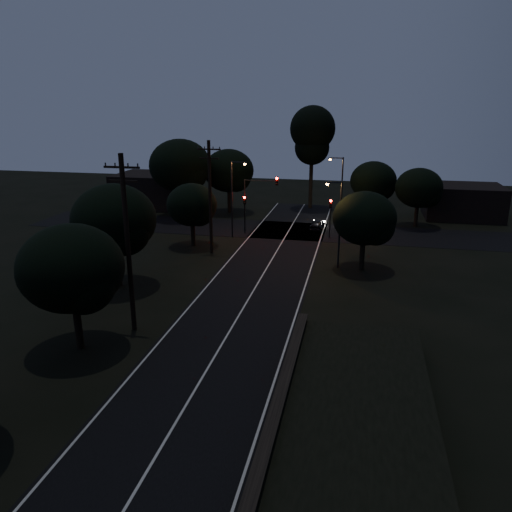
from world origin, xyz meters
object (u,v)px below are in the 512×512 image
at_px(streetlight_b, 340,188).
at_px(streetlight_c, 338,219).
at_px(streetlight_a, 234,194).
at_px(tall_pine, 312,135).
at_px(car, 317,224).
at_px(signal_mast, 260,194).
at_px(signal_left, 245,207).
at_px(signal_right, 330,211).
at_px(utility_pole_mid, 128,242).
at_px(utility_pole_far, 210,196).

height_order(streetlight_b, streetlight_c, streetlight_b).
height_order(streetlight_a, streetlight_c, streetlight_a).
bearing_deg(streetlight_c, tall_pine, 100.93).
xyz_separation_m(streetlight_b, car, (-2.30, -0.90, -4.06)).
bearing_deg(signal_mast, streetlight_a, -140.23).
bearing_deg(car, tall_pine, -76.80).
xyz_separation_m(tall_pine, signal_left, (-5.60, -15.01, -6.79)).
xyz_separation_m(streetlight_b, streetlight_c, (0.52, -14.00, -0.29)).
xyz_separation_m(signal_left, streetlight_b, (9.91, 4.01, 1.80)).
bearing_deg(car, streetlight_b, -154.98).
xyz_separation_m(signal_mast, streetlight_a, (-2.39, -1.99, 0.30)).
bearing_deg(car, signal_mast, 31.31).
height_order(signal_left, car, signal_left).
xyz_separation_m(signal_mast, streetlight_b, (8.22, 4.01, 0.30)).
height_order(signal_right, car, signal_right).
height_order(utility_pole_mid, tall_pine, tall_pine).
xyz_separation_m(utility_pole_far, signal_left, (1.40, 7.99, -2.65)).
relative_size(utility_pole_far, car, 3.10).
relative_size(signal_mast, streetlight_a, 0.78).
bearing_deg(signal_right, utility_pole_mid, -112.99).
bearing_deg(streetlight_a, tall_pine, 69.64).
bearing_deg(streetlight_b, utility_pole_mid, -111.30).
xyz_separation_m(signal_mast, car, (5.92, 3.11, -3.76)).
bearing_deg(utility_pole_mid, signal_mast, 82.96).
bearing_deg(streetlight_a, utility_pole_far, -96.59).
bearing_deg(tall_pine, utility_pole_far, -106.93).
bearing_deg(signal_mast, car, 27.69).
bearing_deg(utility_pole_far, tall_pine, 73.07).
relative_size(streetlight_c, car, 2.22).
xyz_separation_m(signal_left, streetlight_c, (10.43, -9.99, 1.51)).
height_order(utility_pole_mid, car, utility_pole_mid).
xyz_separation_m(utility_pole_mid, signal_right, (10.60, 24.99, -2.90)).
xyz_separation_m(utility_pole_mid, streetlight_b, (11.31, 29.00, -1.10)).
bearing_deg(car, signal_left, 25.86).
distance_m(streetlight_a, streetlight_b, 12.19).
xyz_separation_m(streetlight_c, car, (-2.82, 13.10, -3.77)).
distance_m(utility_pole_far, tall_pine, 24.39).
bearing_deg(car, utility_pole_mid, 75.84).
relative_size(tall_pine, signal_mast, 2.14).
distance_m(utility_pole_mid, streetlight_c, 19.15).
bearing_deg(streetlight_b, car, -158.60).
relative_size(utility_pole_far, streetlight_b, 1.31).
distance_m(tall_pine, streetlight_a, 18.81).
bearing_deg(utility_pole_mid, streetlight_c, 51.74).
bearing_deg(streetlight_b, streetlight_c, -87.86).
distance_m(streetlight_b, streetlight_c, 14.01).
bearing_deg(streetlight_b, signal_mast, -154.01).
xyz_separation_m(signal_right, streetlight_b, (0.71, 4.01, 1.80)).
xyz_separation_m(tall_pine, streetlight_a, (-6.31, -17.00, -4.99)).
distance_m(tall_pine, car, 15.08).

